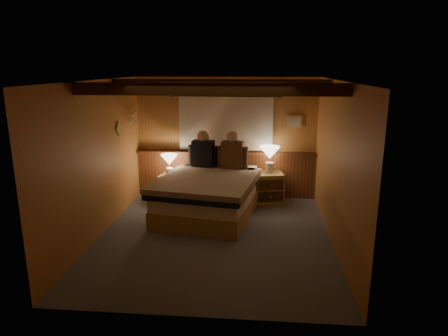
# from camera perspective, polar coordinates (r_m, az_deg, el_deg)

# --- Properties ---
(floor) EXTENTS (4.20, 4.20, 0.00)m
(floor) POSITION_cam_1_polar(r_m,az_deg,el_deg) (6.38, -1.31, -9.70)
(floor) COLOR #515660
(floor) RESTS_ON ground
(ceiling) EXTENTS (4.20, 4.20, 0.00)m
(ceiling) POSITION_cam_1_polar(r_m,az_deg,el_deg) (5.83, -1.44, 12.39)
(ceiling) COLOR #B48343
(ceiling) RESTS_ON wall_back
(wall_back) EXTENTS (3.60, 0.00, 3.60)m
(wall_back) POSITION_cam_1_polar(r_m,az_deg,el_deg) (8.04, 0.30, 4.32)
(wall_back) COLOR #D3914B
(wall_back) RESTS_ON floor
(wall_left) EXTENTS (0.00, 4.20, 4.20)m
(wall_left) POSITION_cam_1_polar(r_m,az_deg,el_deg) (6.44, -17.49, 1.13)
(wall_left) COLOR #D3914B
(wall_left) RESTS_ON floor
(wall_right) EXTENTS (0.00, 4.20, 4.20)m
(wall_right) POSITION_cam_1_polar(r_m,az_deg,el_deg) (6.07, 15.78, 0.46)
(wall_right) COLOR #D3914B
(wall_right) RESTS_ON floor
(wall_front) EXTENTS (3.60, 0.00, 3.60)m
(wall_front) POSITION_cam_1_polar(r_m,az_deg,el_deg) (4.00, -4.73, -6.16)
(wall_front) COLOR #D3914B
(wall_front) RESTS_ON floor
(wainscot) EXTENTS (3.60, 0.23, 0.94)m
(wainscot) POSITION_cam_1_polar(r_m,az_deg,el_deg) (8.13, 0.25, -0.72)
(wainscot) COLOR brown
(wainscot) RESTS_ON wall_back
(curtain_window) EXTENTS (2.18, 0.09, 1.11)m
(curtain_window) POSITION_cam_1_polar(r_m,az_deg,el_deg) (7.92, 0.26, 6.52)
(curtain_window) COLOR #442811
(curtain_window) RESTS_ON wall_back
(ceiling_beams) EXTENTS (3.60, 1.65, 0.16)m
(ceiling_beams) POSITION_cam_1_polar(r_m,az_deg,el_deg) (5.98, -1.27, 11.58)
(ceiling_beams) COLOR #442811
(ceiling_beams) RESTS_ON ceiling
(coat_rail) EXTENTS (0.05, 0.55, 0.24)m
(coat_rail) POSITION_cam_1_polar(r_m,az_deg,el_deg) (7.79, -12.83, 7.13)
(coat_rail) COLOR white
(coat_rail) RESTS_ON wall_left
(framed_print) EXTENTS (0.30, 0.04, 0.25)m
(framed_print) POSITION_cam_1_polar(r_m,az_deg,el_deg) (7.97, 10.07, 6.56)
(framed_print) COLOR tan
(framed_print) RESTS_ON wall_back
(bed) EXTENTS (1.91, 2.31, 0.71)m
(bed) POSITION_cam_1_polar(r_m,az_deg,el_deg) (7.15, -2.18, -3.84)
(bed) COLOR tan
(bed) RESTS_ON floor
(nightstand_left) EXTENTS (0.54, 0.51, 0.51)m
(nightstand_left) POSITION_cam_1_polar(r_m,az_deg,el_deg) (8.00, -7.41, -2.81)
(nightstand_left) COLOR tan
(nightstand_left) RESTS_ON floor
(nightstand_right) EXTENTS (0.63, 0.59, 0.59)m
(nightstand_right) POSITION_cam_1_polar(r_m,az_deg,el_deg) (7.87, 6.32, -2.76)
(nightstand_right) COLOR tan
(nightstand_right) RESTS_ON floor
(lamp_left) EXTENTS (0.33, 0.33, 0.42)m
(lamp_left) POSITION_cam_1_polar(r_m,az_deg,el_deg) (7.82, -7.83, 1.00)
(lamp_left) COLOR white
(lamp_left) RESTS_ON nightstand_left
(lamp_right) EXTENTS (0.39, 0.39, 0.51)m
(lamp_right) POSITION_cam_1_polar(r_m,az_deg,el_deg) (7.75, 6.55, 1.96)
(lamp_right) COLOR white
(lamp_right) RESTS_ON nightstand_right
(person_left) EXTENTS (0.59, 0.29, 0.73)m
(person_left) POSITION_cam_1_polar(r_m,az_deg,el_deg) (7.71, -2.98, 2.33)
(person_left) COLOR black
(person_left) RESTS_ON bed
(person_right) EXTENTS (0.60, 0.29, 0.74)m
(person_right) POSITION_cam_1_polar(r_m,az_deg,el_deg) (7.57, 1.23, 2.14)
(person_right) COLOR #4F321F
(person_right) RESTS_ON bed
(duffel_bag) EXTENTS (0.48, 0.34, 0.32)m
(duffel_bag) POSITION_cam_1_polar(r_m,az_deg,el_deg) (7.88, -8.83, -4.04)
(duffel_bag) COLOR black
(duffel_bag) RESTS_ON floor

